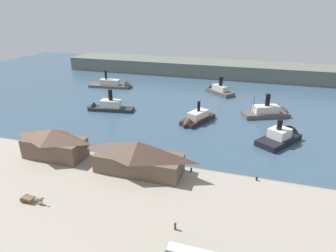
# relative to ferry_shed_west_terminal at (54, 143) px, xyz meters

# --- Properties ---
(ground_plane) EXTENTS (320.00, 320.00, 0.00)m
(ground_plane) POSITION_rel_ferry_shed_west_terminal_xyz_m (21.66, 8.93, -5.33)
(ground_plane) COLOR #385166
(quay_promenade) EXTENTS (110.00, 36.00, 1.20)m
(quay_promenade) POSITION_rel_ferry_shed_west_terminal_xyz_m (21.66, -13.07, -4.73)
(quay_promenade) COLOR #9E9384
(quay_promenade) RESTS_ON ground
(seawall_edge) EXTENTS (110.00, 0.80, 1.00)m
(seawall_edge) POSITION_rel_ferry_shed_west_terminal_xyz_m (21.66, 5.33, -4.83)
(seawall_edge) COLOR gray
(seawall_edge) RESTS_ON ground
(ferry_shed_west_terminal) EXTENTS (16.55, 7.83, 8.13)m
(ferry_shed_west_terminal) POSITION_rel_ferry_shed_west_terminal_xyz_m (0.00, 0.00, 0.00)
(ferry_shed_west_terminal) COLOR brown
(ferry_shed_west_terminal) RESTS_ON quay_promenade
(ferry_shed_customs_shed) EXTENTS (21.71, 8.45, 8.10)m
(ferry_shed_customs_shed) POSITION_rel_ferry_shed_west_terminal_xyz_m (24.52, -0.32, -0.01)
(ferry_shed_customs_shed) COLOR brown
(ferry_shed_customs_shed) RESTS_ON quay_promenade
(horse_cart) EXTENTS (5.54, 1.68, 1.87)m
(horse_cart) POSITION_rel_ferry_shed_west_terminal_xyz_m (8.02, -18.50, -3.20)
(horse_cart) COLOR brown
(horse_cart) RESTS_ON quay_promenade
(pedestrian_near_east_shed) EXTENTS (0.43, 0.43, 1.72)m
(pedestrian_near_east_shed) POSITION_rel_ferry_shed_west_terminal_xyz_m (38.63, -17.23, -3.34)
(pedestrian_near_east_shed) COLOR #4C3D33
(pedestrian_near_east_shed) RESTS_ON quay_promenade
(mooring_post_west) EXTENTS (0.44, 0.44, 0.90)m
(mooring_post_west) POSITION_rel_ferry_shed_west_terminal_xyz_m (-13.07, 3.67, -3.68)
(mooring_post_west) COLOR black
(mooring_post_west) RESTS_ON quay_promenade
(mooring_post_east) EXTENTS (0.44, 0.44, 0.90)m
(mooring_post_east) POSITION_rel_ferry_shed_west_terminal_xyz_m (36.83, 3.43, -3.68)
(mooring_post_east) COLOR black
(mooring_post_east) RESTS_ON quay_promenade
(mooring_post_center_west) EXTENTS (0.44, 0.44, 0.90)m
(mooring_post_center_west) POSITION_rel_ferry_shed_west_terminal_xyz_m (52.43, 4.04, -3.68)
(mooring_post_center_west) COLOR black
(mooring_post_center_west) RESTS_ON quay_promenade
(ferry_approaching_east) EXTENTS (20.25, 7.50, 10.25)m
(ferry_approaching_east) POSITION_rel_ferry_shed_west_terminal_xyz_m (-7.17, 41.32, -3.74)
(ferry_approaching_east) COLOR #23282D
(ferry_approaching_east) RESTS_ON ground
(ferry_moored_west) EXTENTS (14.76, 17.50, 9.96)m
(ferry_moored_west) POSITION_rel_ferry_shed_west_terminal_xyz_m (59.45, 31.53, -3.80)
(ferry_moored_west) COLOR black
(ferry_moored_west) RESTS_ON ground
(ferry_approaching_west) EXTENTS (11.36, 16.96, 9.41)m
(ferry_approaching_west) POSITION_rel_ferry_shed_west_terminal_xyz_m (30.21, 38.29, -3.87)
(ferry_approaching_west) COLOR black
(ferry_approaching_west) RESTS_ON ground
(ferry_departing_north) EXTENTS (15.58, 14.04, 10.19)m
(ferry_departing_north) POSITION_rel_ferry_shed_west_terminal_xyz_m (32.17, 79.38, -3.70)
(ferry_departing_north) COLOR #514C47
(ferry_departing_north) RESTS_ON ground
(ferry_mid_harbor) EXTENTS (19.48, 13.38, 10.95)m
(ferry_mid_harbor) POSITION_rel_ferry_shed_west_terminal_xyz_m (56.30, 53.72, -3.73)
(ferry_mid_harbor) COLOR #514C47
(ferry_mid_harbor) RESTS_ON ground
(ferry_outer_harbor) EXTENTS (23.78, 9.10, 10.91)m
(ferry_outer_harbor) POSITION_rel_ferry_shed_west_terminal_xyz_m (-19.57, 75.17, -4.16)
(ferry_outer_harbor) COLOR #514C47
(ferry_outer_harbor) RESTS_ON ground
(far_headland) EXTENTS (180.00, 24.00, 8.00)m
(far_headland) POSITION_rel_ferry_shed_west_terminal_xyz_m (21.66, 118.93, -1.33)
(far_headland) COLOR #60665B
(far_headland) RESTS_ON ground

